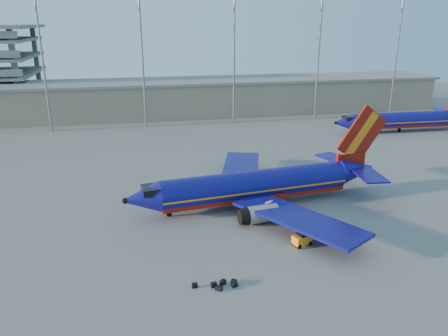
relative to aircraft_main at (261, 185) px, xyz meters
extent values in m
plane|color=slate|center=(-7.53, 0.99, -2.56)|extent=(220.00, 220.00, 0.00)
cube|color=gray|center=(2.47, 58.99, 1.44)|extent=(120.00, 15.00, 8.00)
cube|color=slate|center=(2.47, 58.99, 5.64)|extent=(122.00, 16.00, 0.60)
cylinder|color=gray|center=(-32.53, 46.99, 11.44)|extent=(0.44, 0.44, 28.00)
cylinder|color=gray|center=(-12.53, 46.99, 11.44)|extent=(0.44, 0.44, 28.00)
cylinder|color=gray|center=(7.47, 46.99, 11.44)|extent=(0.44, 0.44, 28.00)
cylinder|color=gray|center=(27.47, 46.99, 11.44)|extent=(0.44, 0.44, 28.00)
cylinder|color=gray|center=(47.47, 46.99, 11.44)|extent=(0.44, 0.44, 28.00)
cylinder|color=navy|center=(-0.84, -0.10, 0.16)|extent=(24.46, 6.59, 3.73)
cube|color=maroon|center=(-0.84, -0.10, -0.80)|extent=(24.38, 5.89, 1.31)
cube|color=orange|center=(-0.84, -0.10, -0.09)|extent=(24.47, 6.63, 0.22)
cone|color=navy|center=(-14.95, -1.80, 0.16)|extent=(4.65, 4.21, 3.73)
cube|color=black|center=(-13.65, -1.64, 1.12)|extent=(2.71, 2.89, 0.81)
cone|color=navy|center=(13.77, 1.66, 0.51)|extent=(5.65, 4.33, 3.73)
cube|color=maroon|center=(12.97, 1.56, 1.88)|extent=(4.27, 1.06, 2.22)
cube|color=maroon|center=(14.37, 1.73, 5.40)|extent=(7.38, 1.20, 8.04)
cube|color=orange|center=(14.17, 1.70, 5.40)|extent=(4.94, 1.01, 6.31)
cube|color=navy|center=(12.96, 5.01, 1.07)|extent=(4.95, 7.08, 0.22)
cube|color=navy|center=(13.78, -1.80, 1.07)|extent=(3.59, 6.70, 0.22)
cube|color=navy|center=(-0.40, 8.89, -0.75)|extent=(9.42, 16.41, 0.35)
cube|color=navy|center=(1.72, -8.73, -0.75)|extent=(12.34, 16.00, 0.35)
cube|color=maroon|center=(-0.34, -0.04, -1.20)|extent=(6.47, 4.62, 1.01)
cylinder|color=gray|center=(-2.67, 4.96, -1.40)|extent=(3.86, 2.53, 2.12)
cylinder|color=gray|center=(-1.42, -5.45, -1.40)|extent=(3.86, 2.53, 2.12)
cylinder|color=gray|center=(-11.85, -1.42, -2.01)|extent=(0.27, 0.27, 1.11)
cylinder|color=black|center=(-11.85, -1.42, -2.24)|extent=(0.67, 0.33, 0.65)
cylinder|color=black|center=(0.35, 2.68, -2.14)|extent=(0.91, 0.65, 0.85)
cylinder|color=black|center=(0.97, -2.52, -2.14)|extent=(0.91, 0.65, 0.85)
cylinder|color=navy|center=(39.96, 31.15, -0.09)|extent=(22.01, 3.87, 3.38)
cube|color=maroon|center=(39.96, 31.15, -0.96)|extent=(22.00, 3.23, 1.19)
cube|color=orange|center=(39.96, 31.15, -0.32)|extent=(22.01, 3.91, 0.20)
cone|color=navy|center=(27.08, 31.44, -0.09)|extent=(3.91, 3.47, 3.38)
cube|color=black|center=(28.26, 31.41, 0.78)|extent=(2.25, 2.43, 0.73)
cube|color=navy|center=(53.01, 33.97, 0.73)|extent=(3.78, 6.26, 0.20)
cylinder|color=black|center=(39.96, 31.15, -2.15)|extent=(0.65, 0.65, 0.82)
cube|color=orange|center=(1.13, -11.41, -1.87)|extent=(2.18, 1.68, 0.91)
cube|color=black|center=(1.13, -11.41, -1.32)|extent=(1.20, 1.26, 0.32)
cylinder|color=black|center=(0.28, -11.18, -2.32)|extent=(0.50, 0.31, 0.48)
cylinder|color=black|center=(0.61, -12.13, -2.32)|extent=(0.50, 0.31, 0.48)
cylinder|color=black|center=(1.65, -10.69, -2.32)|extent=(0.50, 0.31, 0.48)
cylinder|color=black|center=(1.99, -11.63, -2.32)|extent=(0.50, 0.31, 0.48)
cube|color=black|center=(-10.97, -16.73, -2.35)|extent=(0.50, 0.35, 0.43)
cube|color=black|center=(-8.96, -17.54, -2.37)|extent=(0.72, 0.66, 0.37)
cube|color=black|center=(-7.48, -16.93, -2.34)|extent=(0.62, 0.61, 0.43)
cube|color=black|center=(-9.30, -17.00, -2.34)|extent=(0.56, 0.41, 0.44)
cube|color=black|center=(-8.43, -16.74, -2.35)|extent=(0.65, 0.60, 0.42)
cube|color=black|center=(-7.49, -17.30, -2.38)|extent=(0.58, 0.52, 0.35)
camera|label=1|loc=(-15.31, -49.66, 19.79)|focal=35.00mm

